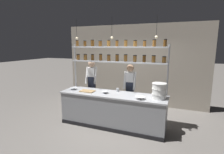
{
  "coord_description": "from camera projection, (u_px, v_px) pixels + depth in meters",
  "views": [
    {
      "loc": [
        1.67,
        -4.23,
        2.21
      ],
      "look_at": [
        -0.1,
        0.2,
        1.33
      ],
      "focal_mm": 28.0,
      "sensor_mm": 36.0,
      "label": 1
    }
  ],
  "objects": [
    {
      "name": "prep_bowl_center_back",
      "position": [
        73.0,
        89.0,
        5.13
      ],
      "size": [
        0.21,
        0.21,
        0.06
      ],
      "color": "silver",
      "rests_on": "prep_counter"
    },
    {
      "name": "serving_cup_front",
      "position": [
        118.0,
        90.0,
        4.92
      ],
      "size": [
        0.08,
        0.08,
        0.09
      ],
      "color": "#B2B7BC",
      "rests_on": "prep_counter"
    },
    {
      "name": "chef_center",
      "position": [
        130.0,
        88.0,
        5.19
      ],
      "size": [
        0.38,
        0.3,
        1.65
      ],
      "rotation": [
        0.0,
        0.0,
        0.09
      ],
      "color": "black",
      "rests_on": "ground_plane"
    },
    {
      "name": "container_stack",
      "position": [
        159.0,
        91.0,
        4.23
      ],
      "size": [
        0.36,
        0.36,
        0.38
      ],
      "color": "white",
      "rests_on": "prep_counter"
    },
    {
      "name": "prep_bowl_center_front",
      "position": [
        140.0,
        98.0,
        4.21
      ],
      "size": [
        0.24,
        0.24,
        0.07
      ],
      "color": "white",
      "rests_on": "prep_counter"
    },
    {
      "name": "prep_bowl_near_left",
      "position": [
        105.0,
        92.0,
        4.74
      ],
      "size": [
        0.19,
        0.19,
        0.05
      ],
      "color": "silver",
      "rests_on": "prep_counter"
    },
    {
      "name": "prep_counter",
      "position": [
        113.0,
        110.0,
        4.79
      ],
      "size": [
        2.9,
        0.76,
        0.92
      ],
      "color": "gray",
      "rests_on": "ground_plane"
    },
    {
      "name": "back_wall",
      "position": [
        133.0,
        65.0,
        6.53
      ],
      "size": [
        5.3,
        0.12,
        2.95
      ],
      "primitive_type": "cube",
      "color": "#9E9384",
      "rests_on": "ground_plane"
    },
    {
      "name": "spice_shelf_unit",
      "position": [
        117.0,
        56.0,
        4.83
      ],
      "size": [
        2.79,
        0.28,
        2.36
      ],
      "color": "#ADAFB5",
      "rests_on": "ground_plane"
    },
    {
      "name": "ground_plane",
      "position": [
        113.0,
        125.0,
        4.87
      ],
      "size": [
        40.0,
        40.0,
        0.0
      ],
      "primitive_type": "plane",
      "color": "slate"
    },
    {
      "name": "pendant_light_row",
      "position": [
        113.0,
        37.0,
        4.44
      ],
      "size": [
        2.22,
        0.07,
        0.54
      ],
      "color": "black"
    },
    {
      "name": "chef_left",
      "position": [
        92.0,
        82.0,
        5.72
      ],
      "size": [
        0.4,
        0.33,
        1.73
      ],
      "rotation": [
        0.0,
        0.0,
        0.19
      ],
      "color": "black",
      "rests_on": "ground_plane"
    },
    {
      "name": "cutting_board",
      "position": [
        87.0,
        91.0,
        4.91
      ],
      "size": [
        0.4,
        0.26,
        0.02
      ],
      "color": "#A88456",
      "rests_on": "prep_counter"
    }
  ]
}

